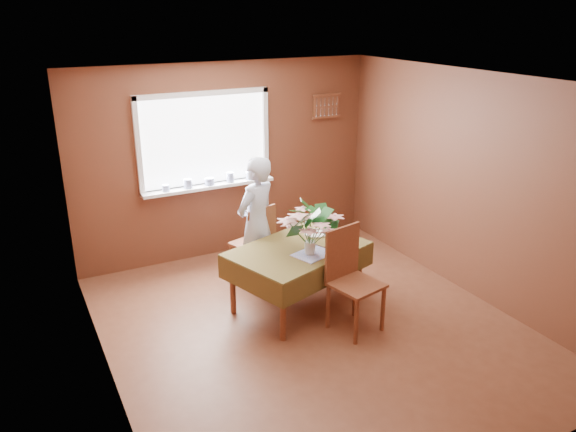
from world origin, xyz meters
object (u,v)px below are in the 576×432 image
chair_near (350,276)px  seated_woman (256,224)px  dining_table (298,255)px  chair_far (256,241)px  flower_bouquet (310,225)px

chair_near → seated_woman: bearing=97.9°
dining_table → chair_far: chair_far is taller
dining_table → chair_near: 0.67m
dining_table → flower_bouquet: 0.45m
seated_woman → chair_far: bearing=-137.8°
seated_woman → flower_bouquet: size_ratio=2.74×
chair_near → chair_far: bearing=94.2°
dining_table → chair_far: bearing=83.3°
chair_far → chair_near: size_ratio=0.90×
dining_table → seated_woman: size_ratio=1.05×
dining_table → chair_near: chair_near is taller
dining_table → flower_bouquet: size_ratio=2.87×
dining_table → chair_near: (0.27, -0.62, -0.03)m
dining_table → seated_woman: seated_woman is taller
chair_far → seated_woman: (-0.05, -0.13, 0.26)m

